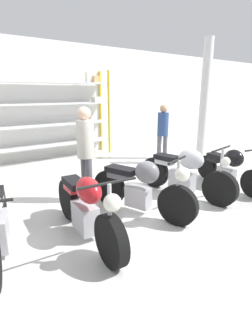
{
  "coord_description": "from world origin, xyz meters",
  "views": [
    {
      "loc": [
        -2.8,
        -3.38,
        2.06
      ],
      "look_at": [
        0.0,
        0.4,
        0.7
      ],
      "focal_mm": 28.0,
      "sensor_mm": 36.0,
      "label": 1
    }
  ],
  "objects_px": {
    "shelving_rack": "(48,113)",
    "motorcycle_red": "(87,208)",
    "motorcycle_grey": "(141,187)",
    "motorcycle_silver": "(185,173)",
    "motorcycle_black": "(230,167)",
    "person_near_rack": "(86,147)",
    "person_browsing": "(163,129)"
  },
  "relations": [
    {
      "from": "shelving_rack",
      "to": "motorcycle_red",
      "type": "bearing_deg",
      "value": -105.51
    },
    {
      "from": "motorcycle_grey",
      "to": "motorcycle_silver",
      "type": "relative_size",
      "value": 0.91
    },
    {
      "from": "motorcycle_black",
      "to": "person_near_rack",
      "type": "height_order",
      "value": "person_near_rack"
    },
    {
      "from": "motorcycle_red",
      "to": "motorcycle_silver",
      "type": "bearing_deg",
      "value": 102.51
    },
    {
      "from": "person_near_rack",
      "to": "motorcycle_red",
      "type": "bearing_deg",
      "value": 60.85
    },
    {
      "from": "shelving_rack",
      "to": "person_browsing",
      "type": "distance_m",
      "value": 3.53
    },
    {
      "from": "motorcycle_red",
      "to": "shelving_rack",
      "type": "bearing_deg",
      "value": 169.81
    },
    {
      "from": "motorcycle_silver",
      "to": "person_near_rack",
      "type": "relative_size",
      "value": 1.21
    },
    {
      "from": "motorcycle_grey",
      "to": "motorcycle_silver",
      "type": "height_order",
      "value": "motorcycle_silver"
    },
    {
      "from": "motorcycle_red",
      "to": "motorcycle_silver",
      "type": "height_order",
      "value": "motorcycle_silver"
    },
    {
      "from": "person_browsing",
      "to": "person_near_rack",
      "type": "relative_size",
      "value": 0.95
    },
    {
      "from": "motorcycle_silver",
      "to": "motorcycle_black",
      "type": "distance_m",
      "value": 1.21
    },
    {
      "from": "motorcycle_red",
      "to": "person_browsing",
      "type": "distance_m",
      "value": 4.6
    },
    {
      "from": "motorcycle_silver",
      "to": "motorcycle_grey",
      "type": "bearing_deg",
      "value": -92.99
    },
    {
      "from": "person_near_rack",
      "to": "motorcycle_black",
      "type": "bearing_deg",
      "value": 157.34
    },
    {
      "from": "shelving_rack",
      "to": "motorcycle_grey",
      "type": "bearing_deg",
      "value": -92.64
    },
    {
      "from": "motorcycle_silver",
      "to": "person_browsing",
      "type": "xyz_separation_m",
      "value": [
        1.44,
        2.14,
        0.53
      ]
    },
    {
      "from": "motorcycle_grey",
      "to": "person_near_rack",
      "type": "relative_size",
      "value": 1.1
    },
    {
      "from": "motorcycle_grey",
      "to": "motorcycle_black",
      "type": "height_order",
      "value": "motorcycle_grey"
    },
    {
      "from": "motorcycle_black",
      "to": "person_browsing",
      "type": "bearing_deg",
      "value": -174.71
    },
    {
      "from": "motorcycle_red",
      "to": "person_near_rack",
      "type": "height_order",
      "value": "person_near_rack"
    },
    {
      "from": "motorcycle_red",
      "to": "motorcycle_black",
      "type": "distance_m",
      "value": 3.59
    },
    {
      "from": "motorcycle_grey",
      "to": "shelving_rack",
      "type": "bearing_deg",
      "value": 159.72
    },
    {
      "from": "person_browsing",
      "to": "motorcycle_silver",
      "type": "bearing_deg",
      "value": -3.01
    },
    {
      "from": "motorcycle_grey",
      "to": "motorcycle_silver",
      "type": "xyz_separation_m",
      "value": [
        1.27,
        0.15,
        -0.01
      ]
    },
    {
      "from": "motorcycle_silver",
      "to": "motorcycle_red",
      "type": "bearing_deg",
      "value": -92.51
    },
    {
      "from": "motorcycle_grey",
      "to": "person_browsing",
      "type": "height_order",
      "value": "person_browsing"
    },
    {
      "from": "motorcycle_black",
      "to": "motorcycle_silver",
      "type": "bearing_deg",
      "value": -91.5
    },
    {
      "from": "shelving_rack",
      "to": "motorcycle_grey",
      "type": "distance_m",
      "value": 4.86
    },
    {
      "from": "motorcycle_grey",
      "to": "person_browsing",
      "type": "distance_m",
      "value": 3.59
    },
    {
      "from": "motorcycle_grey",
      "to": "person_near_rack",
      "type": "distance_m",
      "value": 1.3
    },
    {
      "from": "motorcycle_black",
      "to": "person_near_rack",
      "type": "bearing_deg",
      "value": -100.59
    }
  ]
}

